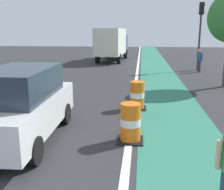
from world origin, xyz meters
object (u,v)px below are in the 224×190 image
(delivery_truck_down_block, at_px, (112,43))
(traffic_light_corner, at_px, (201,24))
(pedestrian_waiting, at_px, (198,59))
(parked_suv_nearest, at_px, (22,104))
(pedestrian_crossing, at_px, (200,61))
(traffic_barrel_front, at_px, (130,123))
(traffic_barrel_mid, at_px, (137,96))

(delivery_truck_down_block, bearing_deg, traffic_light_corner, -38.06)
(traffic_light_corner, bearing_deg, pedestrian_waiting, -56.14)
(pedestrian_waiting, bearing_deg, delivery_truck_down_block, 141.85)
(traffic_light_corner, xyz_separation_m, pedestrian_waiting, (0.03, -0.04, -2.64))
(parked_suv_nearest, relative_size, delivery_truck_down_block, 0.60)
(delivery_truck_down_block, relative_size, pedestrian_crossing, 4.80)
(parked_suv_nearest, relative_size, traffic_light_corner, 0.91)
(pedestrian_crossing, bearing_deg, delivery_truck_down_block, 136.18)
(delivery_truck_down_block, xyz_separation_m, pedestrian_waiting, (7.43, -5.84, -0.98))
(delivery_truck_down_block, height_order, pedestrian_crossing, delivery_truck_down_block)
(pedestrian_crossing, bearing_deg, traffic_light_corner, 84.66)
(parked_suv_nearest, bearing_deg, traffic_barrel_front, 3.95)
(pedestrian_waiting, bearing_deg, pedestrian_crossing, -96.91)
(delivery_truck_down_block, bearing_deg, pedestrian_waiting, -38.15)
(traffic_barrel_front, bearing_deg, parked_suv_nearest, -176.05)
(parked_suv_nearest, distance_m, pedestrian_waiting, 16.76)
(traffic_barrel_mid, bearing_deg, pedestrian_waiting, 68.09)
(traffic_barrel_mid, xyz_separation_m, delivery_truck_down_block, (-2.85, 17.23, 1.31))
(traffic_barrel_mid, distance_m, pedestrian_crossing, 11.16)
(traffic_barrel_front, xyz_separation_m, pedestrian_waiting, (4.70, 14.66, 0.33))
(traffic_barrel_front, height_order, delivery_truck_down_block, delivery_truck_down_block)
(parked_suv_nearest, height_order, traffic_barrel_mid, parked_suv_nearest)
(traffic_light_corner, bearing_deg, traffic_barrel_front, -107.65)
(parked_suv_nearest, height_order, pedestrian_crossing, parked_suv_nearest)
(traffic_barrel_mid, bearing_deg, traffic_light_corner, 68.29)
(traffic_light_corner, height_order, pedestrian_waiting, traffic_light_corner)
(traffic_barrel_mid, bearing_deg, pedestrian_crossing, 66.54)
(delivery_truck_down_block, xyz_separation_m, pedestrian_crossing, (7.29, -7.00, -0.98))
(pedestrian_crossing, bearing_deg, pedestrian_waiting, 83.09)
(pedestrian_crossing, height_order, pedestrian_waiting, same)
(traffic_barrel_front, bearing_deg, pedestrian_waiting, 72.21)
(parked_suv_nearest, bearing_deg, delivery_truck_down_block, 89.18)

